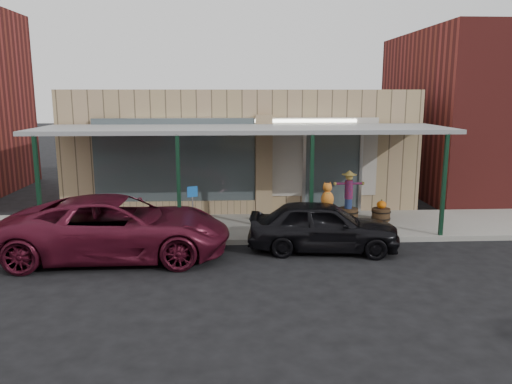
{
  "coord_description": "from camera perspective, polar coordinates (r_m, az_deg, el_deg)",
  "views": [
    {
      "loc": [
        -0.45,
        -11.12,
        4.08
      ],
      "look_at": [
        0.31,
        2.6,
        1.36
      ],
      "focal_mm": 35.0,
      "sensor_mm": 36.0,
      "label": 1
    }
  ],
  "objects": [
    {
      "name": "parked_sedan",
      "position": [
        13.22,
        7.69,
        -3.84
      ],
      "size": [
        4.08,
        2.14,
        1.67
      ],
      "rotation": [
        0.0,
        0.0,
        1.45
      ],
      "color": "black",
      "rests_on": "ground"
    },
    {
      "name": "block_buildings_near",
      "position": [
        20.47,
        3.79,
        10.31
      ],
      "size": [
        61.0,
        8.0,
        8.0
      ],
      "color": "maroon",
      "rests_on": "ground"
    },
    {
      "name": "awning",
      "position": [
        14.73,
        -1.41,
        7.04
      ],
      "size": [
        12.0,
        3.0,
        3.04
      ],
      "color": "gray",
      "rests_on": "ground"
    },
    {
      "name": "sidewalk",
      "position": [
        15.26,
        -1.36,
        -4.01
      ],
      "size": [
        40.0,
        3.2,
        0.15
      ],
      "primitive_type": "cube",
      "color": "gray",
      "rests_on": "ground"
    },
    {
      "name": "handicap_sign",
      "position": [
        13.89,
        -7.26,
        -1.42
      ],
      "size": [
        0.28,
        0.13,
        1.42
      ],
      "rotation": [
        0.0,
        0.0,
        0.38
      ],
      "color": "gray",
      "rests_on": "sidewalk"
    },
    {
      "name": "barrel_scarecrow",
      "position": [
        15.75,
        10.5,
        -1.39
      ],
      "size": [
        0.94,
        0.81,
        1.62
      ],
      "rotation": [
        0.0,
        0.0,
        -0.38
      ],
      "color": "#432C1A",
      "rests_on": "sidewalk"
    },
    {
      "name": "car_maroon",
      "position": [
        13.01,
        -15.53,
        -3.9
      ],
      "size": [
        5.65,
        2.68,
        1.56
      ],
      "primitive_type": "imported",
      "rotation": [
        0.0,
        0.0,
        1.59
      ],
      "color": "#521022",
      "rests_on": "ground"
    },
    {
      "name": "storefront",
      "position": [
        19.39,
        -1.82,
        5.33
      ],
      "size": [
        12.0,
        6.25,
        4.2
      ],
      "color": "#9B7E5F",
      "rests_on": "ground"
    },
    {
      "name": "barrel_pumpkin",
      "position": [
        16.17,
        14.11,
        -2.33
      ],
      "size": [
        0.66,
        0.66,
        0.67
      ],
      "rotation": [
        0.0,
        0.0,
        -0.17
      ],
      "color": "#432C1A",
      "rests_on": "sidewalk"
    },
    {
      "name": "ground",
      "position": [
        11.85,
        -0.8,
        -8.93
      ],
      "size": [
        120.0,
        120.0,
        0.0
      ],
      "primitive_type": "plane",
      "color": "black",
      "rests_on": "ground"
    }
  ]
}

